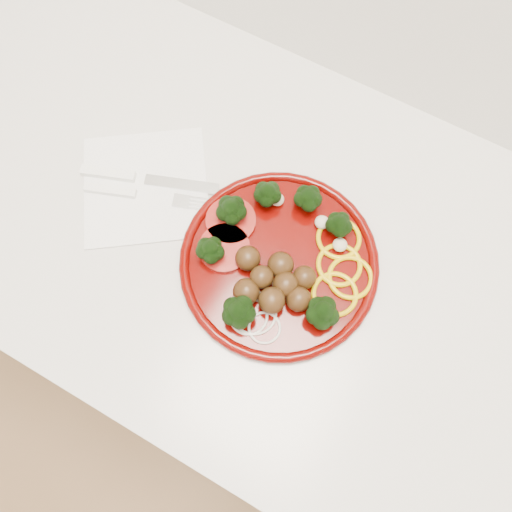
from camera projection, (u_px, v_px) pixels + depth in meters
The scene contains 5 objects.
counter at pixel (215, 284), 1.14m from camera, with size 2.40×0.60×0.90m.
plate at pixel (278, 260), 0.67m from camera, with size 0.27×0.27×0.05m.
napkin at pixel (146, 186), 0.72m from camera, with size 0.18×0.18×0.00m, color white.
knife at pixel (131, 177), 0.71m from camera, with size 0.19×0.09×0.01m.
fork at pixel (125, 193), 0.71m from camera, with size 0.17×0.08×0.01m.
Camera 1 is at (0.23, 1.48, 1.55)m, focal length 35.00 mm.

